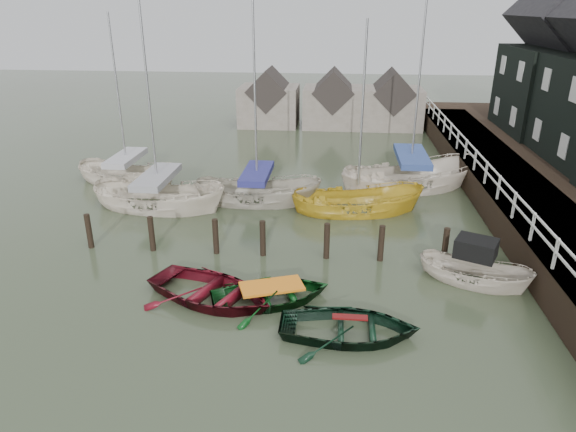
# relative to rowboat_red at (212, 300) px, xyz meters

# --- Properties ---
(ground) EXTENTS (120.00, 120.00, 0.00)m
(ground) POSITION_rel_rowboat_red_xyz_m (2.40, 0.34, 0.00)
(ground) COLOR #313A25
(ground) RESTS_ON ground
(pier) EXTENTS (3.04, 32.00, 2.70)m
(pier) POSITION_rel_rowboat_red_xyz_m (11.87, 10.34, 0.71)
(pier) COLOR black
(pier) RESTS_ON ground
(mooring_pilings) EXTENTS (13.72, 0.22, 1.80)m
(mooring_pilings) POSITION_rel_rowboat_red_xyz_m (1.28, 3.34, 0.50)
(mooring_pilings) COLOR black
(mooring_pilings) RESTS_ON ground
(far_sheds) EXTENTS (14.00, 4.08, 4.39)m
(far_sheds) POSITION_rel_rowboat_red_xyz_m (3.23, 26.34, 1.86)
(far_sheds) COLOR #665B51
(far_sheds) RESTS_ON ground
(rowboat_red) EXTENTS (5.27, 4.63, 0.91)m
(rowboat_red) POSITION_rel_rowboat_red_xyz_m (0.00, 0.00, 0.00)
(rowboat_red) COLOR #510B15
(rowboat_red) RESTS_ON ground
(rowboat_green) EXTENTS (4.54, 3.88, 0.79)m
(rowboat_green) POSITION_rel_rowboat_red_xyz_m (1.95, 0.11, 0.00)
(rowboat_green) COLOR #08330F
(rowboat_green) RESTS_ON ground
(rowboat_dkgreen) EXTENTS (4.02, 2.89, 0.83)m
(rowboat_dkgreen) POSITION_rel_rowboat_red_xyz_m (4.40, -1.53, 0.00)
(rowboat_dkgreen) COLOR black
(rowboat_dkgreen) RESTS_ON ground
(motorboat) EXTENTS (4.03, 2.90, 2.27)m
(motorboat) POSITION_rel_rowboat_red_xyz_m (8.65, 1.99, 0.12)
(motorboat) COLOR beige
(motorboat) RESTS_ON ground
(sailboat_a) EXTENTS (6.82, 3.32, 11.00)m
(sailboat_a) POSITION_rel_rowboat_red_xyz_m (-4.34, 7.77, 0.06)
(sailboat_a) COLOR silver
(sailboat_a) RESTS_ON ground
(sailboat_b) EXTENTS (6.17, 2.33, 12.28)m
(sailboat_b) POSITION_rel_rowboat_red_xyz_m (0.11, 9.01, 0.07)
(sailboat_b) COLOR #B8AF9D
(sailboat_b) RESTS_ON ground
(sailboat_c) EXTENTS (6.27, 3.03, 9.49)m
(sailboat_c) POSITION_rel_rowboat_red_xyz_m (4.87, 8.21, 0.01)
(sailboat_c) COLOR gold
(sailboat_c) RESTS_ON ground
(sailboat_d) EXTENTS (7.94, 4.94, 12.20)m
(sailboat_d) POSITION_rel_rowboat_red_xyz_m (7.65, 11.75, 0.06)
(sailboat_d) COLOR beige
(sailboat_d) RESTS_ON ground
(sailboat_e) EXTENTS (6.40, 3.76, 9.70)m
(sailboat_e) POSITION_rel_rowboat_red_xyz_m (-7.18, 11.11, 0.06)
(sailboat_e) COLOR beige
(sailboat_e) RESTS_ON ground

